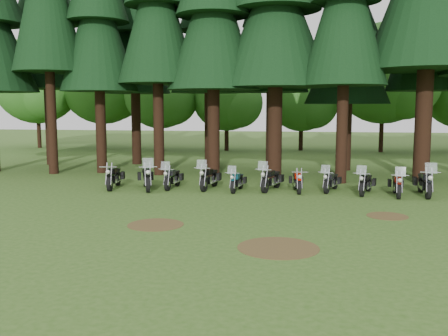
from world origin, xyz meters
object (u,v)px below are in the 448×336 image
(motorcycle_7, at_px, (331,182))
(motorcycle_5, at_px, (271,180))
(motorcycle_1, at_px, (146,178))
(motorcycle_8, at_px, (366,184))
(motorcycle_2, at_px, (172,179))
(motorcycle_0, at_px, (114,178))
(motorcycle_6, at_px, (297,182))
(motorcycle_4, at_px, (237,182))
(motorcycle_9, at_px, (397,185))
(motorcycle_10, at_px, (425,184))
(motorcycle_3, at_px, (209,178))

(motorcycle_7, bearing_deg, motorcycle_5, -158.41)
(motorcycle_1, distance_m, motorcycle_8, 9.70)
(motorcycle_2, xyz_separation_m, motorcycle_8, (8.61, -0.16, 0.00))
(motorcycle_0, xyz_separation_m, motorcycle_5, (7.21, 0.53, -0.01))
(motorcycle_2, height_order, motorcycle_6, motorcycle_2)
(motorcycle_4, xyz_separation_m, motorcycle_7, (4.13, 0.60, 0.01))
(motorcycle_5, relative_size, motorcycle_8, 1.06)
(motorcycle_8, height_order, motorcycle_9, motorcycle_9)
(motorcycle_6, distance_m, motorcycle_8, 2.92)
(motorcycle_6, relative_size, motorcycle_10, 0.86)
(motorcycle_5, distance_m, motorcycle_9, 5.36)
(motorcycle_6, bearing_deg, motorcycle_1, 177.38)
(motorcycle_8, bearing_deg, motorcycle_9, 3.84)
(motorcycle_0, bearing_deg, motorcycle_10, -7.99)
(motorcycle_1, height_order, motorcycle_9, motorcycle_1)
(motorcycle_1, distance_m, motorcycle_3, 2.85)
(motorcycle_0, height_order, motorcycle_5, motorcycle_5)
(motorcycle_10, bearing_deg, motorcycle_7, 175.36)
(motorcycle_3, height_order, motorcycle_9, motorcycle_3)
(motorcycle_3, xyz_separation_m, motorcycle_7, (5.46, 0.23, -0.06))
(motorcycle_6, bearing_deg, motorcycle_2, 173.20)
(motorcycle_8, bearing_deg, motorcycle_4, -161.31)
(motorcycle_8, bearing_deg, motorcycle_3, -164.70)
(motorcycle_9, bearing_deg, motorcycle_5, 178.10)
(motorcycle_2, distance_m, motorcycle_6, 5.70)
(motorcycle_1, bearing_deg, motorcycle_8, -19.92)
(motorcycle_4, xyz_separation_m, motorcycle_10, (7.98, 0.12, 0.09))
(motorcycle_4, distance_m, motorcycle_8, 5.57)
(motorcycle_1, bearing_deg, motorcycle_2, 2.84)
(motorcycle_7, distance_m, motorcycle_8, 1.51)
(motorcycle_3, relative_size, motorcycle_4, 1.17)
(motorcycle_5, height_order, motorcycle_8, motorcycle_5)
(motorcycle_0, distance_m, motorcycle_6, 8.38)
(motorcycle_4, relative_size, motorcycle_5, 0.88)
(motorcycle_5, bearing_deg, motorcycle_7, 19.94)
(motorcycle_0, height_order, motorcycle_7, motorcycle_7)
(motorcycle_8, xyz_separation_m, motorcycle_9, (1.24, -0.30, 0.00))
(motorcycle_1, distance_m, motorcycle_7, 8.29)
(motorcycle_6, distance_m, motorcycle_9, 4.19)
(motorcycle_0, relative_size, motorcycle_6, 1.12)
(motorcycle_3, xyz_separation_m, motorcycle_10, (9.31, -0.25, 0.02))
(motorcycle_9, bearing_deg, motorcycle_6, 177.72)
(motorcycle_3, distance_m, motorcycle_7, 5.46)
(motorcycle_5, height_order, motorcycle_10, motorcycle_10)
(motorcycle_2, height_order, motorcycle_8, same)
(motorcycle_4, bearing_deg, motorcycle_5, 21.88)
(motorcycle_7, distance_m, motorcycle_9, 2.79)
(motorcycle_3, relative_size, motorcycle_7, 1.16)
(motorcycle_4, distance_m, motorcycle_10, 7.98)
(motorcycle_2, relative_size, motorcycle_8, 1.01)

